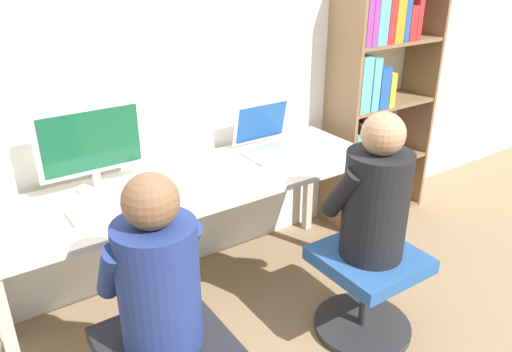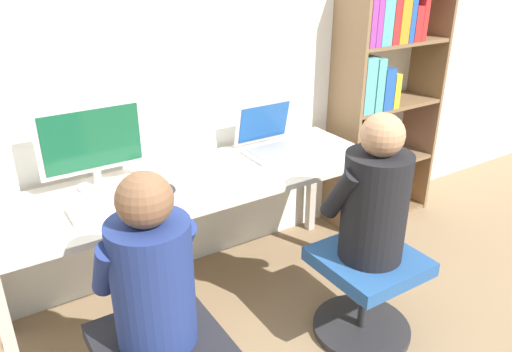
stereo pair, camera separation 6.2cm
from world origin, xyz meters
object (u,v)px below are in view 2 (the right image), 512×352
bookshelf (379,111)px  office_chair_right (366,287)px  keyboard (117,205)px  desktop_monitor (93,145)px  person_at_laptop (375,197)px  person_at_monitor (151,271)px  laptop (273,141)px

bookshelf → office_chair_right: bearing=-135.5°
keyboard → desktop_monitor: bearing=91.8°
person_at_laptop → bookshelf: size_ratio=0.42×
office_chair_right → person_at_monitor: size_ratio=0.72×
keyboard → person_at_monitor: 0.59m
keyboard → office_chair_right: (1.00, -0.61, -0.48)m
office_chair_right → keyboard: bearing=148.9°
person_at_laptop → bookshelf: (0.88, 0.86, 0.04)m
desktop_monitor → office_chair_right: 1.49m
desktop_monitor → bookshelf: 1.90m
laptop → person_at_monitor: bearing=-143.4°
keyboard → office_chair_right: size_ratio=0.84×
laptop → bookshelf: (0.89, 0.06, 0.02)m
office_chair_right → bookshelf: bookshelf is taller
person_at_laptop → office_chair_right: bearing=-90.0°
bookshelf → person_at_laptop: bearing=-135.7°
office_chair_right → person_at_monitor: (-1.07, 0.02, 0.49)m
office_chair_right → person_at_monitor: bearing=178.8°
office_chair_right → laptop: bearing=91.0°
bookshelf → desktop_monitor: bearing=-179.8°
person_at_monitor → person_at_laptop: person_at_laptop is taller
keyboard → person_at_laptop: (1.00, -0.60, 0.02)m
desktop_monitor → person_at_laptop: (1.01, -0.85, -0.18)m
keyboard → person_at_monitor: size_ratio=0.61×
office_chair_right → person_at_laptop: 0.50m
person_at_laptop → keyboard: bearing=149.2°
keyboard → office_chair_right: bearing=-31.1°
desktop_monitor → keyboard: (0.01, -0.25, -0.21)m
keyboard → person_at_laptop: person_at_laptop is taller
person_at_monitor → bookshelf: bookshelf is taller
desktop_monitor → person_at_monitor: (-0.06, -0.84, -0.19)m
office_chair_right → person_at_laptop: (0.00, 0.01, 0.50)m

